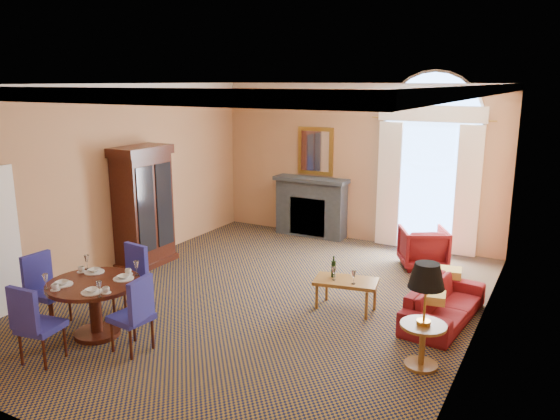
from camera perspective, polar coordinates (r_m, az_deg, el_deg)
The scene contains 12 objects.
ground at distance 8.41m, azimuth -1.65°, elevation -9.36°, with size 7.50×7.50×0.00m, color #111635.
room_envelope at distance 8.38m, azimuth 0.40°, elevation 8.33°, with size 6.04×7.52×3.45m.
armoire at distance 9.97m, azimuth -14.08°, elevation 0.15°, with size 0.61×1.09×2.14m.
dining_table at distance 7.49m, azimuth -18.82°, elevation -8.47°, with size 1.18×1.18×0.94m.
dining_chair_north at distance 8.09m, azimuth -15.12°, elevation -6.53°, with size 0.55×0.55×0.98m.
dining_chair_south at distance 7.02m, azimuth -24.41°, elevation -10.44°, with size 0.50×0.50×0.98m.
dining_chair_east at distance 6.90m, azimuth -14.82°, elevation -10.06°, with size 0.50×0.48×0.98m.
dining_chair_west at distance 8.13m, azimuth -23.47°, elevation -7.12°, with size 0.48×0.47×0.98m.
sofa at distance 7.95m, azimuth 16.76°, elevation -9.34°, with size 1.74×0.68×0.51m, color maroon.
armchair at distance 10.03m, azimuth 14.72°, elevation -3.80°, with size 0.77×0.79×0.72m, color maroon.
coffee_table at distance 7.97m, azimuth 6.84°, elevation -7.48°, with size 0.98×0.66×0.77m.
side_table at distance 6.48m, azimuth 14.91°, elevation -9.21°, with size 0.53×0.53×1.23m.
Camera 1 is at (3.91, -6.69, 3.25)m, focal length 35.00 mm.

